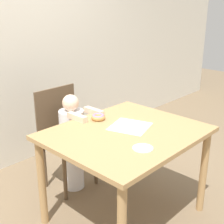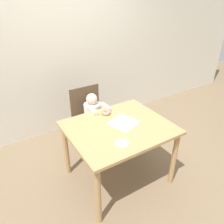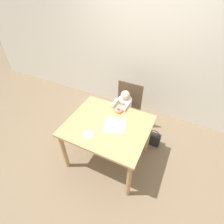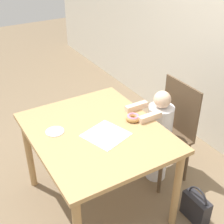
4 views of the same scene
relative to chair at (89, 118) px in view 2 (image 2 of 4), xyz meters
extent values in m
plane|color=#7A664C|center=(0.01, -0.76, -0.50)|extent=(12.00, 12.00, 0.00)
cube|color=silver|center=(0.01, 0.74, 0.75)|extent=(8.00, 0.05, 2.50)
cube|color=tan|center=(0.01, -0.76, 0.26)|extent=(1.15, 0.96, 0.03)
cylinder|color=tan|center=(-0.50, -1.18, -0.13)|extent=(0.06, 0.06, 0.74)
cylinder|color=tan|center=(0.52, -1.18, -0.13)|extent=(0.06, 0.06, 0.74)
cylinder|color=tan|center=(-0.50, -0.34, -0.13)|extent=(0.06, 0.06, 0.74)
cylinder|color=tan|center=(0.52, -0.34, -0.13)|extent=(0.06, 0.06, 0.74)
cube|color=brown|center=(0.00, -0.07, -0.04)|extent=(0.45, 0.38, 0.03)
cube|color=brown|center=(0.00, 0.11, 0.21)|extent=(0.45, 0.02, 0.49)
cylinder|color=brown|center=(-0.19, -0.22, -0.28)|extent=(0.04, 0.04, 0.45)
cylinder|color=brown|center=(0.19, -0.22, -0.28)|extent=(0.04, 0.04, 0.45)
cylinder|color=brown|center=(-0.19, 0.09, -0.28)|extent=(0.04, 0.04, 0.45)
cylinder|color=brown|center=(0.19, 0.09, -0.28)|extent=(0.04, 0.04, 0.45)
cylinder|color=white|center=(0.00, -0.12, -0.27)|extent=(0.19, 0.19, 0.47)
cylinder|color=white|center=(0.00, -0.12, 0.13)|extent=(0.23, 0.23, 0.32)
sphere|color=beige|center=(0.00, -0.12, 0.36)|extent=(0.15, 0.15, 0.15)
cube|color=beige|center=(-0.10, -0.31, 0.30)|extent=(0.05, 0.21, 0.05)
cube|color=beige|center=(0.10, -0.31, 0.30)|extent=(0.05, 0.21, 0.05)
torus|color=tan|center=(0.03, -0.43, 0.30)|extent=(0.12, 0.12, 0.04)
torus|color=pink|center=(0.03, -0.43, 0.31)|extent=(0.10, 0.10, 0.02)
cube|color=white|center=(0.10, -0.73, 0.28)|extent=(0.36, 0.36, 0.00)
cube|color=#232328|center=(0.58, -0.15, -0.38)|extent=(0.25, 0.10, 0.24)
torus|color=#232328|center=(0.58, -0.15, -0.26)|extent=(0.20, 0.02, 0.20)
cylinder|color=silver|center=(-0.14, -1.04, 0.28)|extent=(0.14, 0.14, 0.01)
camera|label=1|loc=(-1.66, -2.20, 1.22)|focal=50.00mm
camera|label=2|loc=(-1.16, -2.49, 1.62)|focal=35.00mm
camera|label=3|loc=(0.81, -2.27, 2.01)|focal=28.00mm
camera|label=4|loc=(1.77, -1.67, 1.65)|focal=50.00mm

